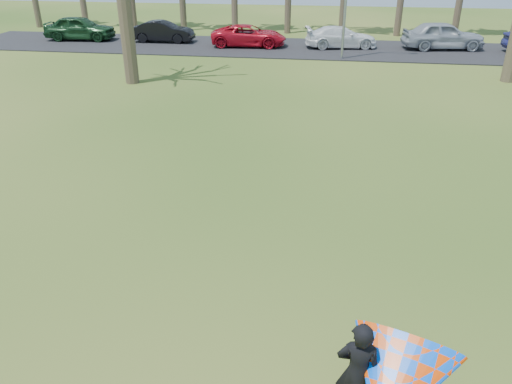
# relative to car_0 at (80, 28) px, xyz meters

# --- Properties ---
(ground) EXTENTS (100.00, 100.00, 0.00)m
(ground) POSITION_rel_car_0_xyz_m (15.77, -25.56, -0.86)
(ground) COLOR #1A4B10
(ground) RESTS_ON ground
(parking_strip) EXTENTS (46.00, 7.00, 0.06)m
(parking_strip) POSITION_rel_car_0_xyz_m (15.77, -0.56, -0.83)
(parking_strip) COLOR black
(parking_strip) RESTS_ON ground
(car_0) EXTENTS (4.80, 2.18, 1.60)m
(car_0) POSITION_rel_car_0_xyz_m (0.00, 0.00, 0.00)
(car_0) COLOR #183D1E
(car_0) RESTS_ON parking_strip
(car_1) EXTENTS (4.14, 1.48, 1.36)m
(car_1) POSITION_rel_car_0_xyz_m (5.87, 0.12, -0.12)
(car_1) COLOR black
(car_1) RESTS_ON parking_strip
(car_2) EXTENTS (4.90, 2.48, 1.33)m
(car_2) POSITION_rel_car_0_xyz_m (11.83, -0.57, -0.13)
(car_2) COLOR red
(car_2) RESTS_ON parking_strip
(car_3) EXTENTS (4.75, 2.61, 1.30)m
(car_3) POSITION_rel_car_0_xyz_m (17.71, -0.21, -0.15)
(car_3) COLOR white
(car_3) RESTS_ON parking_strip
(car_4) EXTENTS (5.18, 2.67, 1.69)m
(car_4) POSITION_rel_car_0_xyz_m (24.00, 0.26, 0.04)
(car_4) COLOR #A7ACB5
(car_4) RESTS_ON parking_strip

